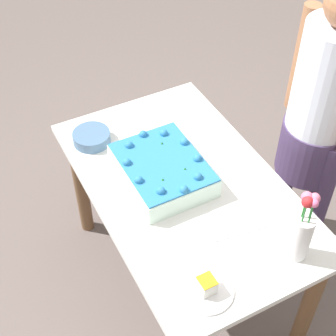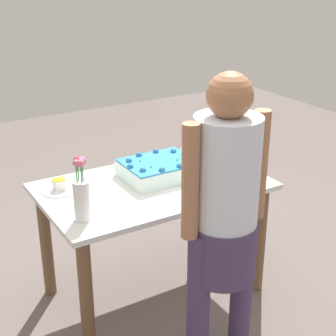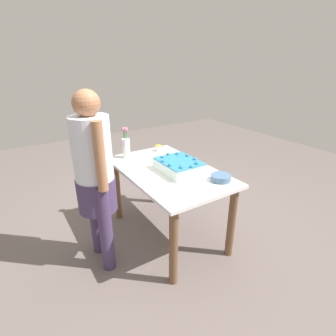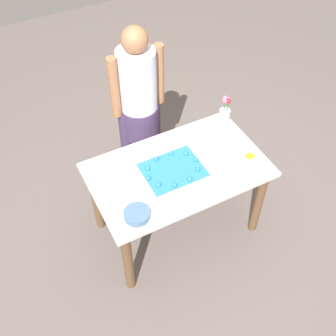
% 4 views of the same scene
% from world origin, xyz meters
% --- Properties ---
extents(ground_plane, '(8.00, 8.00, 0.00)m').
position_xyz_m(ground_plane, '(0.00, 0.00, 0.00)').
color(ground_plane, '#665A56').
extents(dining_table, '(1.26, 0.77, 0.72)m').
position_xyz_m(dining_table, '(0.00, 0.00, 0.59)').
color(dining_table, silver).
rests_on(dining_table, ground_plane).
extents(sheet_cake, '(0.41, 0.33, 0.12)m').
position_xyz_m(sheet_cake, '(0.08, 0.07, 0.78)').
color(sheet_cake, white).
rests_on(sheet_cake, dining_table).
extents(serving_plate_with_slice, '(0.20, 0.20, 0.07)m').
position_xyz_m(serving_plate_with_slice, '(-0.49, 0.18, 0.74)').
color(serving_plate_with_slice, white).
rests_on(serving_plate_with_slice, dining_table).
extents(cake_knife, '(0.05, 0.23, 0.00)m').
position_xyz_m(cake_knife, '(-0.32, -0.06, 0.73)').
color(cake_knife, silver).
rests_on(cake_knife, dining_table).
extents(flower_vase, '(0.08, 0.08, 0.32)m').
position_xyz_m(flower_vase, '(-0.50, -0.19, 0.86)').
color(flower_vase, white).
rests_on(flower_vase, dining_table).
extents(fruit_bowl, '(0.17, 0.17, 0.05)m').
position_xyz_m(fruit_bowl, '(0.44, 0.25, 0.75)').
color(fruit_bowl, '#4B6D91').
rests_on(fruit_bowl, dining_table).
extents(person_standing, '(0.45, 0.31, 1.49)m').
position_xyz_m(person_standing, '(-0.01, -0.68, 0.85)').
color(person_standing, '#44345A').
rests_on(person_standing, ground_plane).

